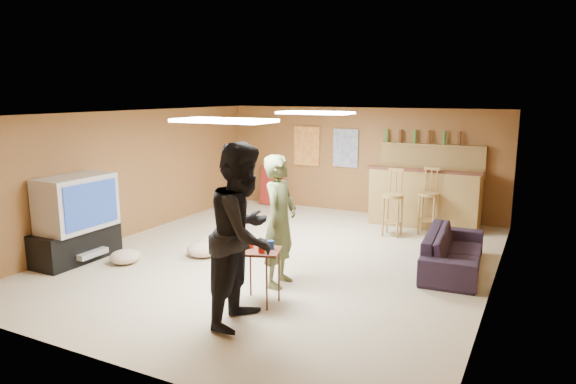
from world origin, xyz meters
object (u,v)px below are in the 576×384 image
at_px(person_black, 244,234).
at_px(tv_body, 76,203).
at_px(bar_counter, 425,198).
at_px(person_olive, 280,221).
at_px(tray_table, 258,276).
at_px(sofa, 453,251).

bearing_deg(person_black, tv_body, 73.26).
relative_size(bar_counter, person_black, 1.00).
height_order(person_olive, person_black, person_black).
bearing_deg(bar_counter, tray_table, -101.88).
height_order(tv_body, bar_counter, tv_body).
distance_m(bar_counter, tray_table, 4.69).
xyz_separation_m(tv_body, tray_table, (3.19, -0.14, -0.57)).
xyz_separation_m(person_black, sofa, (1.77, 2.80, -0.72)).
bearing_deg(person_olive, bar_counter, -18.49).
relative_size(person_olive, sofa, 0.91).
bearing_deg(tv_body, person_black, -10.93).
distance_m(person_olive, sofa, 2.61).
relative_size(tv_body, tray_table, 1.65).
xyz_separation_m(bar_counter, sofa, (0.92, -2.29, -0.27)).
relative_size(bar_counter, tray_table, 3.01).
bearing_deg(sofa, bar_counter, 17.36).
bearing_deg(person_black, bar_counter, -15.26).
bearing_deg(tray_table, person_black, -76.72).
bearing_deg(tray_table, sofa, 50.57).
relative_size(tv_body, person_olive, 0.64).
height_order(tv_body, person_black, person_black).
height_order(bar_counter, person_black, person_black).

